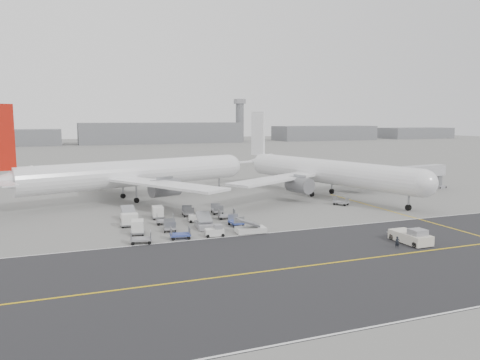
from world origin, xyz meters
name	(u,v)px	position (x,y,z in m)	size (l,w,h in m)	color
ground	(248,231)	(0.00, 0.00, 0.00)	(700.00, 700.00, 0.00)	gray
taxiway	(344,261)	(5.02, -17.98, 0.01)	(220.00, 59.00, 0.03)	#2B2C2E
horizon_buildings	(147,143)	(30.00, 260.00, 0.00)	(520.00, 28.00, 28.00)	slate
control_tower	(240,119)	(100.00, 265.00, 16.25)	(7.00, 7.00, 31.25)	slate
airliner_a	(130,174)	(-12.60, 33.33, 5.56)	(54.34, 53.24, 19.29)	white
airliner_b	(323,171)	(27.74, 24.74, 5.34)	(51.31, 52.45, 18.51)	white
pushback_tug	(411,237)	(18.07, -14.29, 0.90)	(2.90, 7.67, 2.19)	beige
jet_bridge	(421,173)	(53.06, 23.08, 4.16)	(16.01, 5.32, 5.97)	gray
gse_cluster	(185,226)	(-8.07, 6.48, 0.00)	(23.90, 23.03, 2.18)	gray
stray_dolly	(341,205)	(24.88, 13.22, 0.00)	(1.72, 2.79, 1.72)	silver
ground_crew_a	(397,242)	(14.63, -15.66, 0.80)	(0.58, 0.38, 1.59)	black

